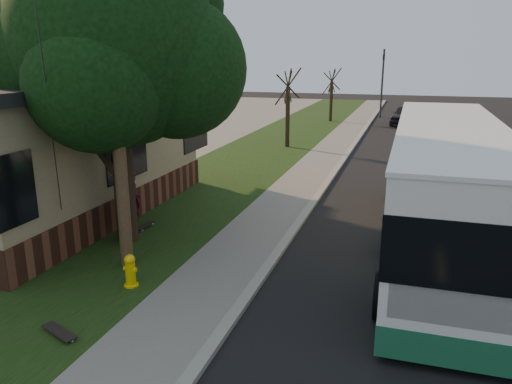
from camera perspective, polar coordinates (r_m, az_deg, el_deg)
ground at (r=10.56m, az=-1.54°, el=-12.85°), size 120.00×120.00×0.00m
road at (r=19.48m, az=19.55°, el=-0.39°), size 8.00×80.00×0.01m
curb at (r=19.67m, az=7.88°, el=0.68°), size 0.25×80.00×0.12m
sidewalk at (r=19.86m, az=5.04°, el=0.85°), size 2.00×80.00×0.08m
grass_verge at (r=20.85m, az=-4.40°, el=1.55°), size 5.00×80.00×0.07m
building_lot at (r=26.19m, az=-25.22°, el=2.93°), size 15.00×80.00×0.04m
fire_hydrant at (r=11.40m, az=-14.17°, el=-8.71°), size 0.32×0.32×0.74m
utility_pole at (r=11.67m, az=-16.01°, el=13.01°), size 2.86×3.21×9.07m
leafy_tree at (r=13.53m, az=-15.44°, el=15.57°), size 6.30×6.00×7.80m
bare_tree_near at (r=27.73m, az=3.64°, el=9.43°), size 1.38×1.21×4.31m
bare_tree_far at (r=39.38m, az=8.60°, el=10.82°), size 1.38×1.21×4.03m
traffic_signal at (r=42.92m, az=14.25°, el=12.44°), size 0.18×0.22×5.50m
transit_bus at (r=14.00m, az=20.84°, el=1.00°), size 2.82×12.23×3.31m
skateboarder at (r=14.65m, az=-13.87°, el=-1.04°), size 0.79×0.73×1.80m
skateboard_main at (r=15.12m, az=-12.55°, el=-3.78°), size 0.23×0.86×0.08m
skateboard_spare at (r=10.08m, az=-21.59°, el=-14.64°), size 0.91×0.55×0.08m
dumpster at (r=19.27m, az=-14.64°, el=1.91°), size 1.59×1.33×1.27m
distant_car at (r=39.14m, az=16.73°, el=8.47°), size 2.32×4.55×1.48m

